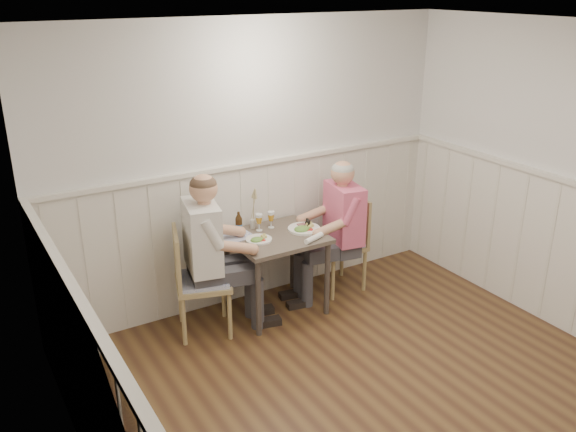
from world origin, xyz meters
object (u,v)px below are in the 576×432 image
object	(u,v)px
chair_right	(343,240)
diner_cream	(209,267)
chair_left	(196,278)
dining_table	(277,246)
man_in_pink	(339,240)
grass_vase	(252,210)
beer_bottle	(239,225)

from	to	relation	value
chair_right	diner_cream	distance (m)	1.46
chair_left	dining_table	bearing A→B (deg)	-2.11
dining_table	man_in_pink	bearing A→B (deg)	-3.83
chair_right	diner_cream	xyz separation A→B (m)	(-1.45, -0.07, 0.10)
chair_right	chair_left	world-z (taller)	chair_left
dining_table	chair_right	xyz separation A→B (m)	(0.79, 0.07, -0.14)
chair_left	man_in_pink	size ratio (longest dim) A/B	0.69
dining_table	man_in_pink	distance (m)	0.66
man_in_pink	diner_cream	xyz separation A→B (m)	(-1.32, 0.04, 0.03)
chair_right	grass_vase	xyz separation A→B (m)	(-0.90, 0.19, 0.43)
dining_table	grass_vase	xyz separation A→B (m)	(-0.10, 0.26, 0.29)
beer_bottle	dining_table	bearing A→B (deg)	-31.16
dining_table	grass_vase	world-z (taller)	grass_vase
chair_right	man_in_pink	bearing A→B (deg)	-139.44
dining_table	chair_left	size ratio (longest dim) A/B	0.85
diner_cream	dining_table	bearing A→B (deg)	0.32
chair_left	diner_cream	size ratio (longest dim) A/B	0.66
beer_bottle	grass_vase	size ratio (longest dim) A/B	0.55
dining_table	grass_vase	distance (m)	0.40
chair_right	grass_vase	size ratio (longest dim) A/B	2.33
man_in_pink	grass_vase	world-z (taller)	man_in_pink
man_in_pink	beer_bottle	xyz separation A→B (m)	(-0.94, 0.22, 0.27)
grass_vase	man_in_pink	bearing A→B (deg)	-21.44
chair_right	diner_cream	bearing A→B (deg)	-177.09
dining_table	chair_right	distance (m)	0.81
chair_right	man_in_pink	xyz separation A→B (m)	(-0.13, -0.11, 0.07)
chair_right	beer_bottle	xyz separation A→B (m)	(-1.08, 0.10, 0.34)
man_in_pink	beer_bottle	size ratio (longest dim) A/B	6.21
dining_table	chair_left	xyz separation A→B (m)	(-0.77, 0.03, -0.12)
beer_bottle	chair_left	bearing A→B (deg)	-163.71
dining_table	man_in_pink	world-z (taller)	man_in_pink
dining_table	beer_bottle	world-z (taller)	beer_bottle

